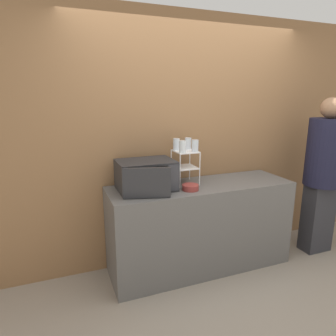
{
  "coord_description": "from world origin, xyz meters",
  "views": [
    {
      "loc": [
        -1.35,
        -2.28,
        1.79
      ],
      "look_at": [
        -0.35,
        0.32,
        1.11
      ],
      "focal_mm": 32.0,
      "sensor_mm": 36.0,
      "label": 1
    }
  ],
  "objects_px": {
    "bowl": "(190,187)",
    "person": "(324,169)",
    "microwave": "(146,175)",
    "glass_front_right": "(195,146)",
    "glass_back_right": "(188,143)",
    "dish_rack": "(185,160)",
    "glass_front_left": "(183,147)",
    "glass_back_left": "(176,144)"
  },
  "relations": [
    {
      "from": "glass_back_right",
      "to": "glass_back_left",
      "type": "xyz_separation_m",
      "value": [
        -0.13,
        -0.01,
        0.0
      ]
    },
    {
      "from": "glass_back_right",
      "to": "person",
      "type": "bearing_deg",
      "value": -13.42
    },
    {
      "from": "microwave",
      "to": "glass_back_right",
      "type": "bearing_deg",
      "value": 15.72
    },
    {
      "from": "microwave",
      "to": "bowl",
      "type": "relative_size",
      "value": 3.43
    },
    {
      "from": "glass_back_right",
      "to": "person",
      "type": "height_order",
      "value": "person"
    },
    {
      "from": "glass_back_left",
      "to": "bowl",
      "type": "relative_size",
      "value": 0.74
    },
    {
      "from": "person",
      "to": "glass_back_right",
      "type": "bearing_deg",
      "value": 166.58
    },
    {
      "from": "glass_back_right",
      "to": "microwave",
      "type": "bearing_deg",
      "value": -164.28
    },
    {
      "from": "glass_front_left",
      "to": "glass_back_left",
      "type": "xyz_separation_m",
      "value": [
        -0.0,
        0.15,
        0.0
      ]
    },
    {
      "from": "glass_front_right",
      "to": "person",
      "type": "xyz_separation_m",
      "value": [
        1.5,
        -0.2,
        -0.32
      ]
    },
    {
      "from": "dish_rack",
      "to": "bowl",
      "type": "bearing_deg",
      "value": -100.93
    },
    {
      "from": "microwave",
      "to": "glass_back_right",
      "type": "height_order",
      "value": "glass_back_right"
    },
    {
      "from": "glass_front_left",
      "to": "glass_back_right",
      "type": "xyz_separation_m",
      "value": [
        0.13,
        0.16,
        0.0
      ]
    },
    {
      "from": "person",
      "to": "glass_front_right",
      "type": "bearing_deg",
      "value": 172.29
    },
    {
      "from": "microwave",
      "to": "dish_rack",
      "type": "height_order",
      "value": "dish_rack"
    },
    {
      "from": "dish_rack",
      "to": "glass_front_left",
      "type": "distance_m",
      "value": 0.19
    },
    {
      "from": "glass_front_right",
      "to": "bowl",
      "type": "height_order",
      "value": "glass_front_right"
    },
    {
      "from": "glass_front_left",
      "to": "glass_back_right",
      "type": "bearing_deg",
      "value": 50.79
    },
    {
      "from": "glass_front_right",
      "to": "bowl",
      "type": "xyz_separation_m",
      "value": [
        -0.11,
        -0.15,
        -0.37
      ]
    },
    {
      "from": "glass_back_right",
      "to": "bowl",
      "type": "distance_m",
      "value": 0.49
    },
    {
      "from": "glass_back_left",
      "to": "person",
      "type": "height_order",
      "value": "person"
    },
    {
      "from": "bowl",
      "to": "person",
      "type": "relative_size",
      "value": 0.09
    },
    {
      "from": "microwave",
      "to": "person",
      "type": "height_order",
      "value": "person"
    },
    {
      "from": "microwave",
      "to": "glass_front_right",
      "type": "height_order",
      "value": "glass_front_right"
    },
    {
      "from": "glass_back_left",
      "to": "bowl",
      "type": "bearing_deg",
      "value": -85.18
    },
    {
      "from": "dish_rack",
      "to": "glass_front_right",
      "type": "xyz_separation_m",
      "value": [
        0.07,
        -0.08,
        0.15
      ]
    },
    {
      "from": "glass_front_left",
      "to": "person",
      "type": "relative_size",
      "value": 0.07
    },
    {
      "from": "bowl",
      "to": "person",
      "type": "height_order",
      "value": "person"
    },
    {
      "from": "glass_front_left",
      "to": "glass_back_left",
      "type": "relative_size",
      "value": 1.0
    },
    {
      "from": "glass_back_left",
      "to": "microwave",
      "type": "bearing_deg",
      "value": -160.02
    },
    {
      "from": "dish_rack",
      "to": "person",
      "type": "bearing_deg",
      "value": -10.08
    },
    {
      "from": "glass_back_right",
      "to": "glass_back_left",
      "type": "height_order",
      "value": "same"
    },
    {
      "from": "glass_front_left",
      "to": "microwave",
      "type": "bearing_deg",
      "value": 176.56
    },
    {
      "from": "dish_rack",
      "to": "glass_back_left",
      "type": "bearing_deg",
      "value": 132.94
    },
    {
      "from": "glass_front_right",
      "to": "bowl",
      "type": "bearing_deg",
      "value": -127.41
    },
    {
      "from": "person",
      "to": "glass_front_left",
      "type": "bearing_deg",
      "value": 173.13
    },
    {
      "from": "microwave",
      "to": "glass_front_right",
      "type": "xyz_separation_m",
      "value": [
        0.5,
        -0.02,
        0.26
      ]
    },
    {
      "from": "dish_rack",
      "to": "glass_back_right",
      "type": "distance_m",
      "value": 0.19
    },
    {
      "from": "glass_front_left",
      "to": "glass_front_right",
      "type": "height_order",
      "value": "same"
    },
    {
      "from": "glass_front_left",
      "to": "glass_back_left",
      "type": "distance_m",
      "value": 0.15
    },
    {
      "from": "dish_rack",
      "to": "glass_front_left",
      "type": "height_order",
      "value": "glass_front_left"
    },
    {
      "from": "glass_back_right",
      "to": "bowl",
      "type": "bearing_deg",
      "value": -109.67
    }
  ]
}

